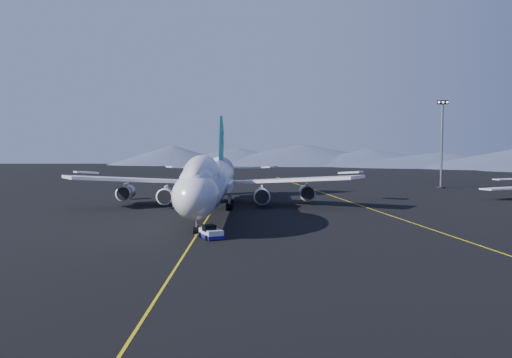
{
  "coord_description": "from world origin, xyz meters",
  "views": [
    {
      "loc": [
        8.2,
        -105.76,
        12.85
      ],
      "look_at": [
        8.34,
        2.4,
        6.0
      ],
      "focal_mm": 40.0,
      "sensor_mm": 36.0,
      "label": 1
    }
  ],
  "objects": [
    {
      "name": "taxiway_line_main",
      "position": [
        0.0,
        0.0,
        0.01
      ],
      "size": [
        0.25,
        220.0,
        0.01
      ],
      "primitive_type": "cube",
      "color": "#DBBF0C",
      "rests_on": "ground"
    },
    {
      "name": "floodlight_mast",
      "position": [
        61.24,
        56.33,
        12.64
      ],
      "size": [
        3.08,
        2.31,
        24.94
      ],
      "rotation": [
        0.0,
        0.0,
        0.17
      ],
      "color": "black",
      "rests_on": "ground"
    },
    {
      "name": "taxiway_line_side",
      "position": [
        30.0,
        10.0,
        0.01
      ],
      "size": [
        28.08,
        198.09,
        0.01
      ],
      "primitive_type": "cube",
      "rotation": [
        0.0,
        0.0,
        0.14
      ],
      "color": "#DBBF0C",
      "rests_on": "ground"
    },
    {
      "name": "pushback_tug",
      "position": [
        2.24,
        -29.5,
        0.61
      ],
      "size": [
        3.79,
        4.96,
        1.93
      ],
      "rotation": [
        0.0,
        0.0,
        0.41
      ],
      "color": "silver",
      "rests_on": "ground"
    },
    {
      "name": "ground",
      "position": [
        0.0,
        0.0,
        0.0
      ],
      "size": [
        500.0,
        500.0,
        0.0
      ],
      "primitive_type": "plane",
      "color": "black",
      "rests_on": "ground"
    },
    {
      "name": "boeing_747",
      "position": [
        0.0,
        0.03,
        5.81
      ],
      "size": [
        59.62,
        72.43,
        19.37
      ],
      "color": "silver",
      "rests_on": "ground"
    }
  ]
}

